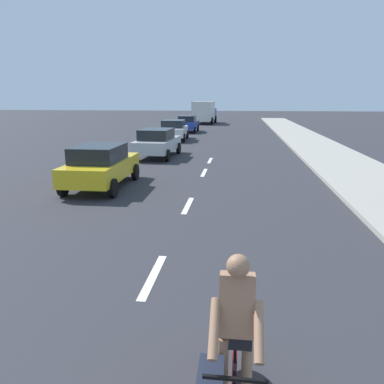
{
  "coord_description": "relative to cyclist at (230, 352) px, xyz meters",
  "views": [
    {
      "loc": [
        1.51,
        0.73,
        3.21
      ],
      "look_at": [
        0.46,
        8.98,
        1.1
      ],
      "focal_mm": 34.75,
      "sensor_mm": 36.0,
      "label": 1
    }
  ],
  "objects": [
    {
      "name": "ground_plane",
      "position": [
        -1.49,
        16.16,
        -0.83
      ],
      "size": [
        160.0,
        160.0,
        0.0
      ],
      "primitive_type": "plane",
      "color": "#2D2D33"
    },
    {
      "name": "sidewalk_strip",
      "position": [
        5.16,
        18.16,
        -0.76
      ],
      "size": [
        3.6,
        80.0,
        0.14
      ],
      "primitive_type": "cube",
      "color": "#9E998E",
      "rests_on": "ground"
    },
    {
      "name": "lane_stripe_2",
      "position": [
        -1.49,
        3.04,
        -0.83
      ],
      "size": [
        0.16,
        1.8,
        0.01
      ],
      "primitive_type": "cube",
      "color": "white",
      "rests_on": "ground"
    },
    {
      "name": "lane_stripe_3",
      "position": [
        -1.49,
        7.75,
        -0.83
      ],
      "size": [
        0.16,
        1.8,
        0.01
      ],
      "primitive_type": "cube",
      "color": "white",
      "rests_on": "ground"
    },
    {
      "name": "lane_stripe_4",
      "position": [
        -1.49,
        12.99,
        -0.83
      ],
      "size": [
        0.16,
        1.8,
        0.01
      ],
      "primitive_type": "cube",
      "color": "white",
      "rests_on": "ground"
    },
    {
      "name": "lane_stripe_5",
      "position": [
        -1.49,
        16.31,
        -0.83
      ],
      "size": [
        0.16,
        1.8,
        0.01
      ],
      "primitive_type": "cube",
      "color": "white",
      "rests_on": "ground"
    },
    {
      "name": "cyclist",
      "position": [
        0.0,
        0.0,
        0.0
      ],
      "size": [
        0.62,
        1.71,
        1.82
      ],
      "rotation": [
        0.0,
        0.0,
        3.15
      ],
      "color": "black",
      "rests_on": "ground"
    },
    {
      "name": "parked_car_yellow",
      "position": [
        -4.96,
        9.72,
        0.01
      ],
      "size": [
        1.96,
        4.15,
        1.57
      ],
      "rotation": [
        0.0,
        0.0,
        0.01
      ],
      "color": "gold",
      "rests_on": "ground"
    },
    {
      "name": "parked_car_silver",
      "position": [
        -4.51,
        17.16,
        0.01
      ],
      "size": [
        2.11,
        4.35,
        1.57
      ],
      "rotation": [
        0.0,
        0.0,
        -0.04
      ],
      "color": "#B7BABF",
      "rests_on": "ground"
    },
    {
      "name": "parked_car_white",
      "position": [
        -5.1,
        25.77,
        0.01
      ],
      "size": [
        2.22,
        4.5,
        1.57
      ],
      "rotation": [
        0.0,
        0.0,
        0.05
      ],
      "color": "white",
      "rests_on": "ground"
    },
    {
      "name": "parked_car_blue",
      "position": [
        -5.01,
        32.95,
        0.01
      ],
      "size": [
        1.92,
        4.09,
        1.57
      ],
      "rotation": [
        0.0,
        0.0,
        0.01
      ],
      "color": "#1E389E",
      "rests_on": "ground"
    },
    {
      "name": "delivery_truck",
      "position": [
        -4.59,
        45.62,
        0.67
      ],
      "size": [
        2.91,
        6.35,
        2.8
      ],
      "rotation": [
        0.0,
        0.0,
        -0.05
      ],
      "color": "#23478C",
      "rests_on": "ground"
    }
  ]
}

